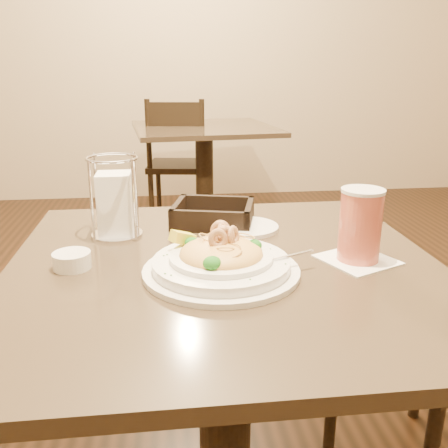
{
  "coord_description": "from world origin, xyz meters",
  "views": [
    {
      "loc": [
        -0.12,
        -0.96,
        1.15
      ],
      "look_at": [
        0.0,
        0.02,
        0.83
      ],
      "focal_mm": 40.0,
      "sensor_mm": 36.0,
      "label": 1
    }
  ],
  "objects": [
    {
      "name": "side_plate",
      "position": [
        0.08,
        0.22,
        0.76
      ],
      "size": [
        0.2,
        0.2,
        0.01
      ],
      "primitive_type": "cylinder",
      "rotation": [
        0.0,
        0.0,
        0.29
      ],
      "color": "white",
      "rests_on": "main_table"
    },
    {
      "name": "pasta_bowl",
      "position": [
        -0.01,
        -0.05,
        0.78
      ],
      "size": [
        0.34,
        0.31,
        0.1
      ],
      "rotation": [
        0.0,
        0.0,
        0.16
      ],
      "color": "white",
      "rests_on": "main_table"
    },
    {
      "name": "napkin_caddy",
      "position": [
        -0.24,
        0.21,
        0.84
      ],
      "size": [
        0.12,
        0.12,
        0.19
      ],
      "rotation": [
        0.0,
        0.0,
        -0.07
      ],
      "color": "silver",
      "rests_on": "main_table"
    },
    {
      "name": "butter_ramekin",
      "position": [
        -0.31,
        0.01,
        0.77
      ],
      "size": [
        0.1,
        0.1,
        0.03
      ],
      "primitive_type": "cylinder",
      "rotation": [
        0.0,
        0.0,
        0.35
      ],
      "color": "white",
      "rests_on": "main_table"
    },
    {
      "name": "dining_chair_far",
      "position": [
        -0.03,
        2.55,
        0.5
      ],
      "size": [
        0.47,
        0.47,
        0.93
      ],
      "rotation": [
        0.0,
        0.0,
        3.01
      ],
      "color": "black",
      "rests_on": "ground"
    },
    {
      "name": "main_table",
      "position": [
        0.0,
        0.0,
        0.52
      ],
      "size": [
        0.9,
        0.9,
        0.75
      ],
      "color": "black",
      "rests_on": "ground"
    },
    {
      "name": "drink_glass",
      "position": [
        0.28,
        -0.02,
        0.83
      ],
      "size": [
        0.18,
        0.18,
        0.16
      ],
      "rotation": [
        0.0,
        0.0,
        0.42
      ],
      "color": "white",
      "rests_on": "main_table"
    },
    {
      "name": "bread_basket",
      "position": [
        0.0,
        0.27,
        0.77
      ],
      "size": [
        0.23,
        0.21,
        0.06
      ],
      "rotation": [
        0.0,
        0.0,
        -0.24
      ],
      "color": "black",
      "rests_on": "main_table"
    },
    {
      "name": "background_table",
      "position": [
        0.14,
        2.39,
        0.52
      ],
      "size": [
        0.99,
        0.99,
        0.75
      ],
      "rotation": [
        0.0,
        0.0,
        0.11
      ],
      "color": "black",
      "rests_on": "ground"
    }
  ]
}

